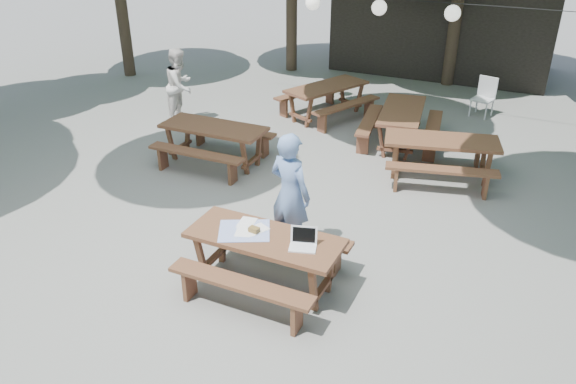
{
  "coord_description": "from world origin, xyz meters",
  "views": [
    {
      "loc": [
        3.46,
        -6.52,
        4.55
      ],
      "look_at": [
        0.62,
        -0.49,
        1.05
      ],
      "focal_mm": 35.0,
      "sensor_mm": 36.0,
      "label": 1
    }
  ],
  "objects_px": {
    "main_picnic_table": "(265,260)",
    "second_person": "(180,86)",
    "woman": "(290,194)",
    "picnic_table_nw": "(215,144)",
    "plastic_chair": "(482,105)"
  },
  "relations": [
    {
      "from": "woman",
      "to": "main_picnic_table",
      "type": "bearing_deg",
      "value": 108.55
    },
    {
      "from": "woman",
      "to": "plastic_chair",
      "type": "distance_m",
      "value": 7.26
    },
    {
      "from": "main_picnic_table",
      "to": "second_person",
      "type": "distance_m",
      "value": 6.53
    },
    {
      "from": "woman",
      "to": "second_person",
      "type": "distance_m",
      "value": 5.84
    },
    {
      "from": "woman",
      "to": "plastic_chair",
      "type": "bearing_deg",
      "value": -89.15
    },
    {
      "from": "woman",
      "to": "plastic_chair",
      "type": "height_order",
      "value": "woman"
    },
    {
      "from": "main_picnic_table",
      "to": "second_person",
      "type": "xyz_separation_m",
      "value": [
        -4.54,
        4.68,
        0.45
      ]
    },
    {
      "from": "main_picnic_table",
      "to": "plastic_chair",
      "type": "distance_m",
      "value": 8.12
    },
    {
      "from": "picnic_table_nw",
      "to": "plastic_chair",
      "type": "relative_size",
      "value": 2.24
    },
    {
      "from": "woman",
      "to": "plastic_chair",
      "type": "relative_size",
      "value": 2.01
    },
    {
      "from": "second_person",
      "to": "woman",
      "type": "bearing_deg",
      "value": -137.06
    },
    {
      "from": "second_person",
      "to": "plastic_chair",
      "type": "bearing_deg",
      "value": -68.88
    },
    {
      "from": "main_picnic_table",
      "to": "picnic_table_nw",
      "type": "distance_m",
      "value": 4.04
    },
    {
      "from": "main_picnic_table",
      "to": "picnic_table_nw",
      "type": "bearing_deg",
      "value": 131.14
    },
    {
      "from": "picnic_table_nw",
      "to": "plastic_chair",
      "type": "xyz_separation_m",
      "value": [
        4.25,
        4.92,
        -0.13
      ]
    }
  ]
}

